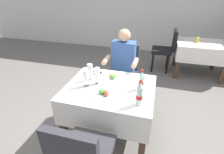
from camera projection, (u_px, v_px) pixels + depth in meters
name	position (u px, v px, depth m)	size (l,w,h in m)	color
ground_plane	(107.00, 127.00, 2.44)	(11.00, 11.00, 0.00)	#66605B
main_dining_table	(110.00, 98.00, 2.11)	(1.06, 0.88, 0.74)	white
chair_far_diner_seat	(124.00, 71.00, 2.82)	(0.44, 0.50, 0.97)	#2D2D33
seated_diner_far	(123.00, 65.00, 2.65)	(0.50, 0.46, 1.26)	#282D42
plate_near_camera	(104.00, 93.00, 1.86)	(0.24, 0.24, 0.07)	white
plate_far_diner	(113.00, 77.00, 2.20)	(0.25, 0.25, 0.07)	white
beer_glass_left	(86.00, 78.00, 1.99)	(0.07, 0.07, 0.21)	white
beer_glass_middle	(90.00, 72.00, 2.13)	(0.07, 0.07, 0.22)	white
beer_glass_right	(97.00, 76.00, 2.04)	(0.07, 0.07, 0.21)	white
cola_bottle_primary	(141.00, 81.00, 1.93)	(0.06, 0.06, 0.25)	silver
cola_bottle_secondary	(139.00, 94.00, 1.67)	(0.07, 0.07, 0.28)	silver
napkin_cutlery_set	(95.00, 73.00, 2.33)	(0.17, 0.19, 0.01)	black
background_dining_table	(200.00, 51.00, 3.70)	(1.01, 0.83, 0.74)	white
background_chair_left	(166.00, 48.00, 3.87)	(0.50, 0.44, 0.97)	black
background_table_tumbler	(198.00, 40.00, 3.62)	(0.06, 0.06, 0.11)	gold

